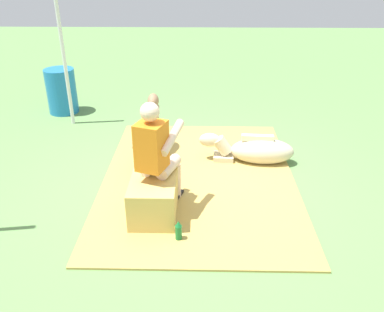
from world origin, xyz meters
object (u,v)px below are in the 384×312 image
at_px(hay_bale, 154,199).
at_px(soda_bottle, 179,231).
at_px(water_barrel, 62,91).
at_px(tent_pole_right, 64,59).
at_px(pony_standing, 150,134).
at_px(pony_lying, 255,150).
at_px(person_seated, 157,152).

relative_size(hay_bale, soda_bottle, 2.80).
bearing_deg(hay_bale, water_barrel, 31.73).
distance_m(water_barrel, tent_pole_right, 0.95).
xyz_separation_m(hay_bale, pony_standing, (1.14, 0.15, 0.28)).
xyz_separation_m(hay_bale, pony_lying, (1.34, -1.28, -0.04)).
xyz_separation_m(pony_standing, water_barrel, (2.14, 1.88, -0.11)).
bearing_deg(soda_bottle, water_barrel, 32.15).
bearing_deg(pony_standing, tent_pole_right, 44.28).
bearing_deg(pony_standing, soda_bottle, -163.91).
bearing_deg(person_seated, pony_standing, 11.03).
bearing_deg(tent_pole_right, person_seated, -145.88).
relative_size(pony_lying, water_barrel, 1.67).
distance_m(person_seated, pony_standing, 1.03).
bearing_deg(pony_lying, soda_bottle, 150.73).
height_order(person_seated, pony_lying, person_seated).
bearing_deg(pony_standing, pony_lying, -82.01).
height_order(person_seated, soda_bottle, person_seated).
distance_m(pony_lying, tent_pole_right, 3.43).
distance_m(pony_standing, water_barrel, 2.85).
height_order(water_barrel, tent_pole_right, tent_pole_right).
distance_m(pony_lying, water_barrel, 3.85).
distance_m(soda_bottle, tent_pole_right, 3.87).
bearing_deg(water_barrel, tent_pole_right, -149.61).
xyz_separation_m(soda_bottle, water_barrel, (3.70, 2.33, 0.29)).
relative_size(hay_bale, water_barrel, 0.84).
bearing_deg(tent_pole_right, pony_lying, -114.97).
height_order(hay_bale, soda_bottle, hay_bale).
xyz_separation_m(pony_standing, soda_bottle, (-1.56, -0.45, -0.40)).
distance_m(pony_standing, tent_pole_right, 2.31).
distance_m(hay_bale, person_seated, 0.53).
relative_size(person_seated, pony_lying, 1.00).
bearing_deg(hay_bale, pony_standing, 7.65).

